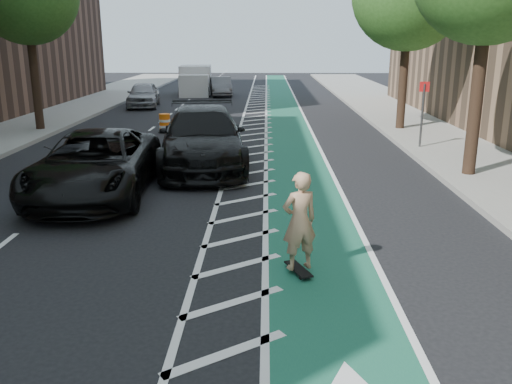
{
  "coord_description": "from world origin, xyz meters",
  "views": [
    {
      "loc": [
        2.0,
        -7.53,
        3.9
      ],
      "look_at": [
        1.81,
        2.41,
        1.1
      ],
      "focal_mm": 38.0,
      "sensor_mm": 36.0,
      "label": 1
    }
  ],
  "objects_px": {
    "skateboarder": "(299,221)",
    "suv_near": "(95,164)",
    "suv_far": "(203,138)",
    "barrel_a": "(129,155)"
  },
  "relations": [
    {
      "from": "skateboarder",
      "to": "suv_near",
      "type": "bearing_deg",
      "value": -66.38
    },
    {
      "from": "suv_far",
      "to": "barrel_a",
      "type": "distance_m",
      "value": 2.34
    },
    {
      "from": "barrel_a",
      "to": "suv_far",
      "type": "bearing_deg",
      "value": 16.86
    },
    {
      "from": "suv_far",
      "to": "suv_near",
      "type": "bearing_deg",
      "value": -132.19
    },
    {
      "from": "skateboarder",
      "to": "barrel_a",
      "type": "distance_m",
      "value": 8.92
    },
    {
      "from": "skateboarder",
      "to": "suv_far",
      "type": "relative_size",
      "value": 0.27
    },
    {
      "from": "skateboarder",
      "to": "suv_near",
      "type": "xyz_separation_m",
      "value": [
        -4.96,
        4.86,
        -0.14
      ]
    },
    {
      "from": "skateboarder",
      "to": "barrel_a",
      "type": "xyz_separation_m",
      "value": [
        -4.77,
        7.52,
        -0.47
      ]
    },
    {
      "from": "skateboarder",
      "to": "suv_far",
      "type": "distance_m",
      "value": 8.58
    },
    {
      "from": "skateboarder",
      "to": "suv_near",
      "type": "height_order",
      "value": "skateboarder"
    }
  ]
}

